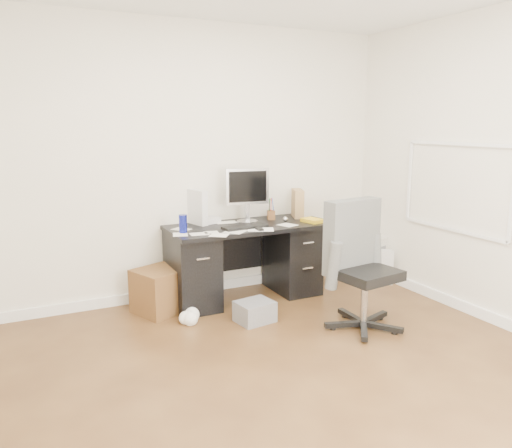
{
  "coord_description": "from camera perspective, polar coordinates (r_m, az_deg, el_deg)",
  "views": [
    {
      "loc": [
        -1.71,
        -2.72,
        1.74
      ],
      "look_at": [
        0.21,
        1.2,
        0.85
      ],
      "focal_mm": 35.0,
      "sensor_mm": 36.0,
      "label": 1
    }
  ],
  "objects": [
    {
      "name": "shopping_bag",
      "position": [
        5.64,
        13.89,
        -4.81
      ],
      "size": [
        0.33,
        0.29,
        0.37
      ],
      "primitive_type": "cube",
      "rotation": [
        0.0,
        0.0,
        -0.38
      ],
      "color": "silver",
      "rests_on": "ground"
    },
    {
      "name": "travel_mug",
      "position": [
        4.6,
        -8.33,
        0.03
      ],
      "size": [
        0.08,
        0.08,
        0.17
      ],
      "primitive_type": "cylinder",
      "rotation": [
        0.0,
        0.0,
        -0.12
      ],
      "color": "#151D93",
      "rests_on": "desk"
    },
    {
      "name": "yellow_book",
      "position": [
        5.09,
        6.5,
        0.43
      ],
      "size": [
        0.2,
        0.23,
        0.04
      ],
      "primitive_type": "cube",
      "rotation": [
        0.0,
        0.0,
        0.21
      ],
      "color": "yellow",
      "rests_on": "desk"
    },
    {
      "name": "loose_papers",
      "position": [
        4.79,
        -3.27,
        -0.43
      ],
      "size": [
        1.1,
        0.6,
        0.0
      ],
      "primitive_type": null,
      "color": "white",
      "rests_on": "desk"
    },
    {
      "name": "desk",
      "position": [
        5.0,
        -1.34,
        -4.06
      ],
      "size": [
        1.5,
        0.7,
        0.75
      ],
      "color": "black",
      "rests_on": "ground"
    },
    {
      "name": "wicker_basket",
      "position": [
        4.77,
        -10.94,
        -7.5
      ],
      "size": [
        0.53,
        0.53,
        0.41
      ],
      "primitive_type": "cube",
      "rotation": [
        0.0,
        0.0,
        0.39
      ],
      "color": "#4E3317",
      "rests_on": "ground"
    },
    {
      "name": "pc_tower",
      "position": [
        5.87,
        12.26,
        -3.54
      ],
      "size": [
        0.35,
        0.52,
        0.48
      ],
      "primitive_type": "cube",
      "rotation": [
        0.0,
        0.0,
        0.29
      ],
      "color": "beige",
      "rests_on": "ground"
    },
    {
      "name": "room_shell",
      "position": [
        3.26,
        6.38,
        9.99
      ],
      "size": [
        4.02,
        4.02,
        2.71
      ],
      "color": "silver",
      "rests_on": "ground"
    },
    {
      "name": "lcd_monitor",
      "position": [
        4.99,
        -1.02,
        3.31
      ],
      "size": [
        0.47,
        0.31,
        0.56
      ],
      "primitive_type": null,
      "rotation": [
        0.0,
        0.0,
        -0.13
      ],
      "color": "#B3B4B8",
      "rests_on": "desk"
    },
    {
      "name": "pen_cup",
      "position": [
        5.18,
        1.74,
        1.74
      ],
      "size": [
        0.12,
        0.12,
        0.22
      ],
      "primitive_type": null,
      "rotation": [
        0.0,
        0.0,
        -0.34
      ],
      "color": "brown",
      "rests_on": "desk"
    },
    {
      "name": "office_chair",
      "position": [
        4.32,
        12.44,
        -4.78
      ],
      "size": [
        0.7,
        0.7,
        1.1
      ],
      "primitive_type": null,
      "rotation": [
        0.0,
        0.0,
        0.14
      ],
      "color": "#4F514F",
      "rests_on": "ground"
    },
    {
      "name": "keyboard",
      "position": [
        4.77,
        -1.28,
        -0.33
      ],
      "size": [
        0.45,
        0.19,
        0.03
      ],
      "primitive_type": "cube",
      "rotation": [
        0.0,
        0.0,
        0.09
      ],
      "color": "black",
      "rests_on": "desk"
    },
    {
      "name": "ground",
      "position": [
        3.66,
        5.59,
        -16.97
      ],
      "size": [
        4.0,
        4.0,
        0.0
      ],
      "primitive_type": "plane",
      "color": "#422915",
      "rests_on": "ground"
    },
    {
      "name": "paper_remote",
      "position": [
        4.7,
        0.53,
        -0.52
      ],
      "size": [
        0.3,
        0.28,
        0.02
      ],
      "primitive_type": null,
      "rotation": [
        0.0,
        0.0,
        -0.44
      ],
      "color": "white",
      "rests_on": "desk"
    },
    {
      "name": "magazine_file",
      "position": [
        5.32,
        4.78,
        2.37
      ],
      "size": [
        0.21,
        0.28,
        0.3
      ],
      "primitive_type": "cube",
      "rotation": [
        0.0,
        0.0,
        -0.36
      ],
      "color": "olive",
      "rests_on": "desk"
    },
    {
      "name": "desk_printer",
      "position": [
        4.5,
        -0.15,
        -9.97
      ],
      "size": [
        0.35,
        0.3,
        0.18
      ],
      "primitive_type": "cube",
      "rotation": [
        0.0,
        0.0,
        0.15
      ],
      "color": "slate",
      "rests_on": "ground"
    },
    {
      "name": "computer_mouse",
      "position": [
        5.07,
        3.38,
        0.55
      ],
      "size": [
        0.07,
        0.07,
        0.06
      ],
      "primitive_type": "sphere",
      "rotation": [
        0.0,
        0.0,
        -0.35
      ],
      "color": "#B3B4B8",
      "rests_on": "desk"
    },
    {
      "name": "white_binder",
      "position": [
        4.97,
        -6.85,
        1.95
      ],
      "size": [
        0.21,
        0.32,
        0.34
      ],
      "primitive_type": "cube",
      "rotation": [
        0.0,
        0.0,
        0.27
      ],
      "color": "silver",
      "rests_on": "desk"
    }
  ]
}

